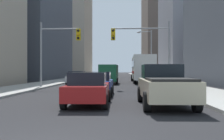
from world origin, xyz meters
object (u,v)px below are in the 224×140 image
sedan_red (88,89)px  traffic_signal_near_left (58,44)px  city_bus (142,68)px  sedan_blue (98,83)px  cargo_van_green (109,73)px  traffic_signal_near_right (143,43)px  sedan_navy (110,76)px  pickup_truck_beige (164,85)px  sedan_silver (77,78)px

sedan_red → traffic_signal_near_left: size_ratio=0.70×
city_bus → sedan_blue: (-4.28, -18.11, -1.16)m
city_bus → cargo_van_green: bearing=-142.2°
traffic_signal_near_right → sedan_navy: bearing=104.5°
pickup_truck_beige → sedan_blue: size_ratio=1.28×
city_bus → pickup_truck_beige: city_bus is taller
sedan_blue → sedan_navy: same height
cargo_van_green → sedan_red: bearing=-90.2°
sedan_silver → sedan_navy: same height
sedan_blue → sedan_silver: size_ratio=1.00×
sedan_silver → traffic_signal_near_left: 6.31m
cargo_van_green → traffic_signal_near_left: (-4.29, -7.82, 2.75)m
city_bus → sedan_red: (-4.30, -23.01, -1.16)m
city_bus → sedan_red: bearing=-100.6°
sedan_blue → traffic_signal_near_right: size_ratio=0.70×
sedan_red → sedan_silver: bearing=101.1°
pickup_truck_beige → sedan_blue: (-3.46, 4.90, -0.16)m
sedan_blue → sedan_navy: bearing=90.1°
sedan_blue → sedan_navy: size_ratio=1.00×
cargo_van_green → sedan_blue: bearing=-90.1°
cargo_van_green → sedan_navy: size_ratio=1.25×
traffic_signal_near_left → city_bus: bearing=52.5°
sedan_blue → sedan_navy: (-0.03, 20.65, 0.00)m
sedan_red → traffic_signal_near_right: traffic_signal_near_right is taller
sedan_blue → sedan_silver: 12.79m
sedan_navy → sedan_silver: bearing=-112.1°
cargo_van_green → traffic_signal_near_left: 9.33m
cargo_van_green → sedan_blue: 14.83m
traffic_signal_near_right → sedan_blue: bearing=-116.5°
sedan_red → sedan_navy: size_ratio=1.00×
sedan_navy → traffic_signal_near_right: (3.53, -13.65, 3.34)m
city_bus → sedan_silver: bearing=-143.1°
traffic_signal_near_left → cargo_van_green: bearing=61.3°
pickup_truck_beige → traffic_signal_near_left: traffic_signal_near_left is taller
city_bus → sedan_navy: city_bus is taller
city_bus → traffic_signal_near_left: (-8.53, -11.11, 2.11)m
sedan_silver → sedan_navy: bearing=67.9°
sedan_silver → cargo_van_green: bearing=35.9°
pickup_truck_beige → sedan_navy: bearing=97.8°
pickup_truck_beige → traffic_signal_near_right: bearing=89.8°
city_bus → pickup_truck_beige: 23.05m
city_bus → traffic_signal_near_left: traffic_signal_near_left is taller
pickup_truck_beige → traffic_signal_near_right: 12.32m
city_bus → cargo_van_green: 5.41m
pickup_truck_beige → sedan_blue: bearing=125.2°
traffic_signal_near_left → traffic_signal_near_right: (7.74, 0.00, 0.07)m
cargo_van_green → traffic_signal_near_right: (3.46, -7.82, 2.83)m
cargo_van_green → traffic_signal_near_left: size_ratio=0.88×
city_bus → sedan_blue: bearing=-103.3°
sedan_navy → cargo_van_green: bearing=-89.3°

